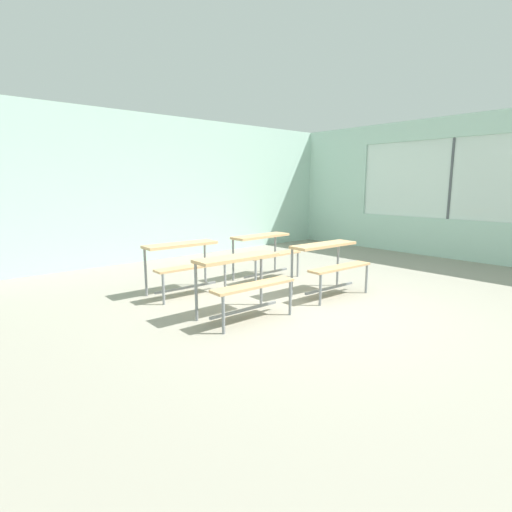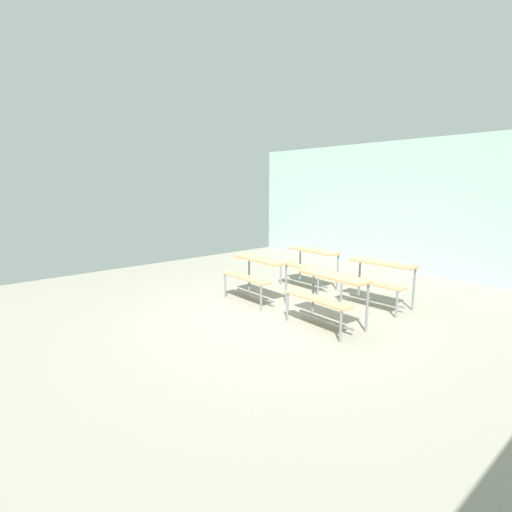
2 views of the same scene
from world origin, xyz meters
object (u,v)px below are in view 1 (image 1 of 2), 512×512
Objects in this scene: desk_bench_r1c0 at (185,256)px; desk_bench_r0c0 at (243,272)px; desk_bench_r1c1 at (265,246)px; desk_bench_r0c1 at (329,257)px.

desk_bench_r0c0 is at bearing -89.32° from desk_bench_r1c0.
desk_bench_r0c0 is 1.38m from desk_bench_r1c0.
desk_bench_r0c0 is 0.99× the size of desk_bench_r1c1.
desk_bench_r1c1 is (1.56, 1.32, 0.00)m from desk_bench_r0c0.
desk_bench_r1c0 is 1.54m from desk_bench_r1c1.
desk_bench_r0c0 is 1.59m from desk_bench_r0c1.
desk_bench_r1c0 is at bearing 90.26° from desk_bench_r0c0.
desk_bench_r0c0 is 1.00× the size of desk_bench_r1c0.
desk_bench_r1c1 is at bearing 41.61° from desk_bench_r0c0.
desk_bench_r0c1 is at bearing -91.08° from desk_bench_r1c1.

